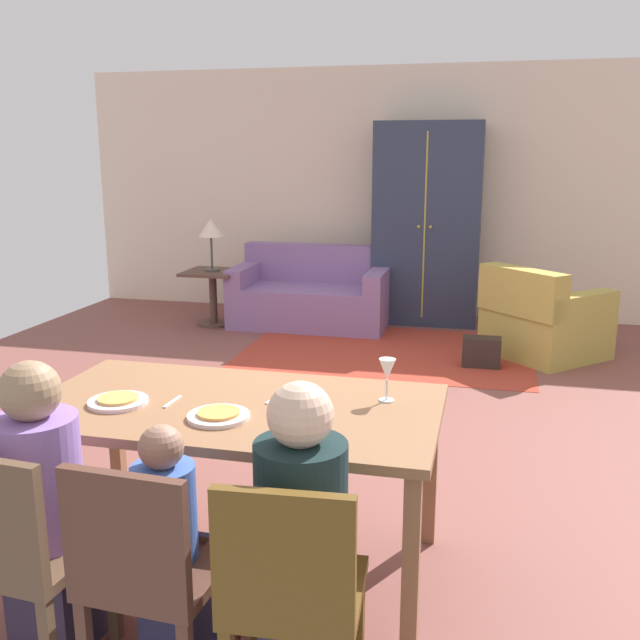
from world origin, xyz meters
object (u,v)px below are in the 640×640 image
Objects in this scene: handbag at (481,352)px; side_table at (213,290)px; armoire at (427,224)px; table_lamp at (211,230)px; person_man at (49,518)px; plate_near_child at (219,416)px; dining_table at (235,420)px; plate_near_man at (118,402)px; dining_chair_woman at (291,589)px; couch at (312,296)px; armchair at (542,322)px; dining_chair_child at (146,568)px; person_woman at (303,552)px; wine_glass at (387,371)px; dining_chair_man at (17,549)px; person_child at (172,556)px.

side_table is at bearing 162.16° from handbag.
table_lamp is at bearing -162.23° from armoire.
plate_near_child is at bearing 44.83° from person_man.
plate_near_child is (0.00, -0.18, 0.08)m from dining_table.
dining_chair_woman reaches higher than plate_near_man.
couch is 1.33× the size of armchair.
dining_chair_child is at bearing -108.07° from armchair.
person_woman is at bearing -53.98° from dining_table.
dining_table is at bearing 126.02° from person_woman.
person_woman is 5.60m from armoire.
dining_chair_woman is at bearing -10.43° from person_man.
armchair is (0.88, 3.61, -0.57)m from wine_glass.
person_man is 4.86m from armchair.
person_child reaches higher than dining_chair_man.
dining_chair_woman is (0.48, 0.00, 0.00)m from dining_chair_child.
side_table is at bearing 104.73° from dining_chair_man.
dining_chair_woman is 0.78× the size of person_woman.
plate_near_man is 0.43× the size of side_table.
dining_table is at bearing -66.85° from table_lamp.
dining_chair_child is 5.36m from side_table.
person_man is at bearing 87.04° from dining_chair_man.
dining_table is 3.52m from handbag.
plate_near_child is at bearing -110.71° from armchair.
armchair is at bearing 71.35° from person_child.
person_man is 0.94m from person_woman.
dining_chair_man and dining_chair_woman have the same top height.
person_man is 1.28× the size of dining_chair_woman.
dining_table is 0.82m from person_man.
dining_table is at bearing -111.61° from armchair.
dining_chair_woman is 5.46m from couch.
person_woman is (0.95, 0.17, 0.02)m from dining_chair_man.
plate_near_child is 0.70m from dining_chair_child.
handbag is (0.37, 3.15, -0.76)m from wine_glass.
armchair is at bearing 71.93° from dining_chair_child.
plate_near_man is 0.23× the size of person_man.
armchair is at bearing -7.55° from side_table.
armchair is 1.77m from armoire.
dining_chair_woman is (0.96, -0.00, 0.00)m from dining_chair_man.
couch and armchair have the same top height.
wine_glass is 0.21× the size of dining_chair_man.
wine_glass is 4.57m from couch.
person_woman is 5.40m from table_lamp.
armchair is at bearing -44.53° from armoire.
handbag is at bearing -137.97° from armchair.
person_child is 0.51m from dining_chair_woman.
table_lamp is (-2.43, 4.05, 0.12)m from wine_glass.
dining_chair_woman is 0.54× the size of couch.
handbag is (0.52, 3.98, -0.38)m from person_woman.
dining_chair_child is 0.51m from person_woman.
side_table is (-1.34, 4.88, -0.14)m from person_man.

